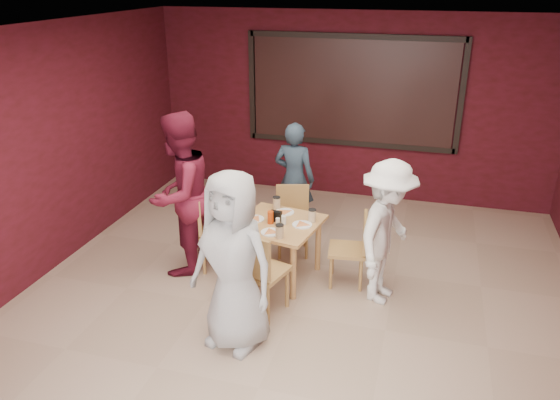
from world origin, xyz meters
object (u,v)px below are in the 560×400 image
(chair_front, at_px, (258,268))
(dining_table, at_px, (278,229))
(diner_back, at_px, (294,179))
(diner_left, at_px, (180,194))
(chair_right, at_px, (354,246))
(diner_front, at_px, (233,262))
(chair_left, at_px, (212,226))
(chair_back, at_px, (293,216))
(diner_right, at_px, (387,233))

(chair_front, bearing_deg, dining_table, 91.02)
(diner_back, bearing_deg, diner_left, 59.40)
(chair_right, xyz_separation_m, diner_front, (-0.91, -1.37, 0.39))
(chair_left, bearing_deg, diner_back, 60.24)
(chair_back, height_order, diner_back, diner_back)
(diner_right, bearing_deg, chair_right, 73.75)
(chair_front, bearing_deg, chair_back, 90.78)
(diner_front, bearing_deg, diner_left, 147.66)
(dining_table, xyz_separation_m, diner_front, (-0.05, -1.28, 0.25))
(chair_back, bearing_deg, diner_left, -144.88)
(dining_table, relative_size, chair_left, 1.09)
(chair_back, xyz_separation_m, diner_left, (-1.12, -0.79, 0.47))
(chair_front, relative_size, diner_right, 0.61)
(chair_back, distance_m, diner_left, 1.45)
(diner_back, height_order, diner_left, diner_left)
(chair_back, xyz_separation_m, chair_right, (0.86, -0.59, -0.00))
(chair_back, bearing_deg, chair_right, -34.58)
(dining_table, xyz_separation_m, diner_right, (1.21, -0.12, 0.17))
(chair_left, distance_m, chair_right, 1.67)
(dining_table, relative_size, diner_front, 0.59)
(chair_right, relative_size, diner_front, 0.48)
(diner_front, bearing_deg, dining_table, 102.66)
(chair_left, bearing_deg, diner_right, -4.16)
(diner_left, bearing_deg, dining_table, 106.64)
(diner_front, relative_size, diner_back, 1.14)
(diner_left, bearing_deg, diner_back, 154.37)
(chair_front, relative_size, chair_right, 1.13)
(chair_left, relative_size, diner_back, 0.62)
(chair_front, relative_size, chair_left, 1.01)
(chair_front, relative_size, diner_back, 0.62)
(chair_front, bearing_deg, diner_front, -97.85)
(dining_table, bearing_deg, chair_front, -88.98)
(diner_back, xyz_separation_m, diner_right, (1.34, -1.35, 0.02))
(dining_table, bearing_deg, chair_left, 178.33)
(chair_back, bearing_deg, chair_left, -140.92)
(chair_left, height_order, chair_right, chair_left)
(chair_front, xyz_separation_m, diner_right, (1.20, 0.66, 0.25))
(dining_table, relative_size, chair_front, 1.07)
(chair_front, bearing_deg, diner_right, 28.89)
(chair_front, xyz_separation_m, diner_back, (-0.14, 2.01, 0.22))
(diner_left, bearing_deg, chair_front, 70.56)
(chair_front, distance_m, diner_back, 2.03)
(chair_left, bearing_deg, chair_front, -44.20)
(dining_table, height_order, diner_front, diner_front)
(chair_front, relative_size, diner_front, 0.55)
(chair_left, relative_size, diner_right, 0.60)
(dining_table, xyz_separation_m, chair_left, (-0.82, 0.02, -0.09))
(dining_table, relative_size, chair_right, 1.21)
(chair_left, xyz_separation_m, diner_front, (0.76, -1.30, 0.34))
(dining_table, distance_m, chair_front, 0.79)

